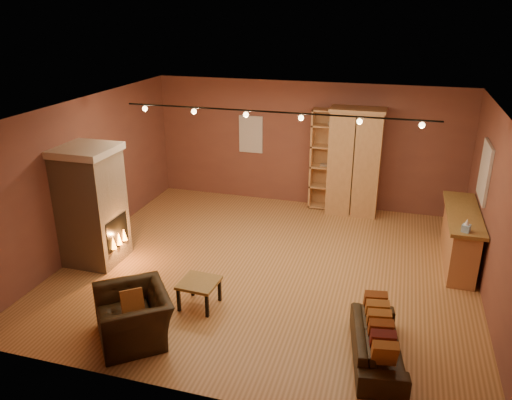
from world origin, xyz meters
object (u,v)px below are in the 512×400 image
(coffee_table, at_px, (199,285))
(armchair, at_px, (133,308))
(fireplace, at_px, (92,205))
(bar_counter, at_px, (460,237))
(armoire, at_px, (354,162))
(bookcase, at_px, (332,159))
(loveseat, at_px, (378,337))

(coffee_table, bearing_deg, armchair, -119.46)
(armchair, bearing_deg, fireplace, -175.10)
(bar_counter, xyz_separation_m, armchair, (-4.45, -3.58, -0.03))
(armoire, relative_size, armchair, 1.85)
(armoire, bearing_deg, bookcase, 160.69)
(bookcase, bearing_deg, bar_counter, -37.96)
(bookcase, height_order, loveseat, bookcase)
(fireplace, distance_m, bar_counter, 6.50)
(armchair, relative_size, coffee_table, 2.15)
(coffee_table, bearing_deg, loveseat, -10.51)
(fireplace, xyz_separation_m, coffee_table, (2.35, -0.88, -0.70))
(fireplace, distance_m, armchair, 2.65)
(fireplace, height_order, bar_counter, fireplace)
(armoire, relative_size, bar_counter, 1.14)
(armoire, distance_m, armchair, 5.96)
(armoire, relative_size, coffee_table, 3.97)
(fireplace, bearing_deg, armchair, -46.22)
(loveseat, bearing_deg, armchair, 89.24)
(bookcase, xyz_separation_m, armoire, (0.51, -0.18, 0.03))
(loveseat, xyz_separation_m, coffee_table, (-2.69, 0.50, 0.03))
(fireplace, distance_m, armoire, 5.47)
(armoire, xyz_separation_m, coffee_table, (-1.82, -4.43, -0.81))
(coffee_table, bearing_deg, armoire, 67.72)
(fireplace, distance_m, coffee_table, 2.60)
(bookcase, relative_size, loveseat, 1.40)
(coffee_table, bearing_deg, bookcase, 74.19)
(loveseat, xyz_separation_m, armchair, (-3.25, -0.49, 0.13))
(loveseat, bearing_deg, bar_counter, -30.65)
(bookcase, xyz_separation_m, bar_counter, (2.59, -2.02, -0.65))
(bookcase, distance_m, armoire, 0.54)
(armoire, relative_size, loveseat, 1.45)
(bookcase, distance_m, bar_counter, 3.35)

